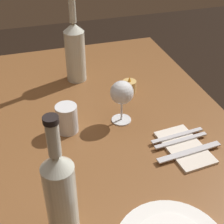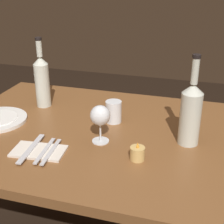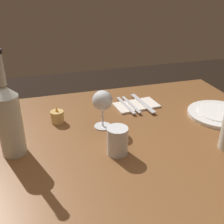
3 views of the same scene
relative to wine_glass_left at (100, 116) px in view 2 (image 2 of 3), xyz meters
The scene contains 10 objects.
dining_table 0.21m from the wine_glass_left, 81.75° to the right, with size 1.30×0.90×0.74m.
wine_glass_left is the anchor object (origin of this frame).
wine_bottle 0.33m from the wine_glass_left, 164.84° to the right, with size 0.08×0.08×0.34m.
wine_bottle_second 0.45m from the wine_glass_left, 34.86° to the right, with size 0.07×0.07×0.33m.
water_tumbler 0.19m from the wine_glass_left, 89.56° to the right, with size 0.07×0.07×0.09m.
votive_candle 0.20m from the wine_glass_left, 152.37° to the left, with size 0.05×0.05×0.07m.
folded_napkin 0.26m from the wine_glass_left, 35.97° to the left, with size 0.20×0.13×0.01m.
fork_inner 0.24m from the wine_glass_left, 39.88° to the left, with size 0.03×0.18×0.00m.
fork_outer 0.22m from the wine_glass_left, 44.55° to the left, with size 0.03×0.18×0.00m.
table_knife 0.28m from the wine_glass_left, 32.08° to the left, with size 0.04×0.21×0.00m.
Camera 2 is at (-0.37, 1.13, 1.36)m, focal length 52.70 mm.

